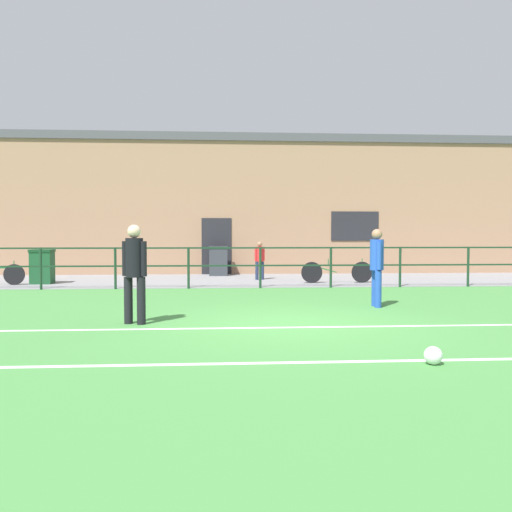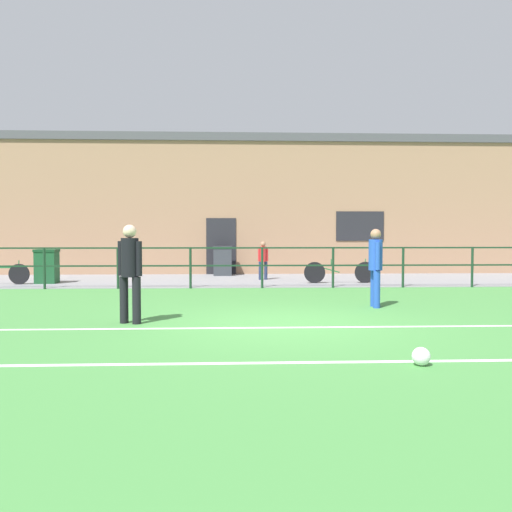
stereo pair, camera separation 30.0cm
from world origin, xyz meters
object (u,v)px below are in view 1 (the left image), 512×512
soccer_ball_match (433,355)px  player_goalkeeper (134,268)px  player_striker (377,263)px  trash_bin_0 (42,266)px  trash_bin_1 (218,261)px  bicycle_parked_1 (337,272)px  spectator_child (260,258)px

soccer_ball_match → player_goalkeeper: bearing=141.7°
player_striker → soccer_ball_match: 5.03m
trash_bin_0 → trash_bin_1: bearing=28.1°
player_striker → bicycle_parked_1: bearing=177.5°
player_goalkeeper → trash_bin_1: player_goalkeeper is taller
soccer_ball_match → trash_bin_1: trash_bin_1 is taller
player_goalkeeper → spectator_child: bearing=-85.4°
spectator_child → trash_bin_1: 2.29m
player_goalkeeper → player_striker: (4.69, 1.81, -0.03)m
soccer_ball_match → spectator_child: size_ratio=0.17×
player_goalkeeper → player_striker: player_goalkeeper is taller
player_striker → soccer_ball_match: player_striker is taller
player_goalkeeper → bicycle_parked_1: 8.65m
player_goalkeeper → bicycle_parked_1: player_goalkeeper is taller
player_striker → trash_bin_1: bearing=-157.5°
player_goalkeeper → trash_bin_0: 8.34m
player_goalkeeper → spectator_child: (2.74, 8.34, -0.22)m
bicycle_parked_1 → player_striker: bearing=-93.5°
trash_bin_1 → bicycle_parked_1: bearing=-41.1°
soccer_ball_match → trash_bin_0: trash_bin_0 is taller
soccer_ball_match → spectator_child: 11.50m
trash_bin_1 → trash_bin_0: bearing=-151.9°
trash_bin_0 → bicycle_parked_1: bearing=-2.2°
spectator_child → trash_bin_1: spectator_child is taller
bicycle_parked_1 → trash_bin_1: 4.80m
trash_bin_0 → trash_bin_1: trash_bin_1 is taller
player_goalkeeper → player_striker: bearing=-136.1°
trash_bin_0 → spectator_child: bearing=8.3°
player_striker → bicycle_parked_1: (0.32, 5.22, -0.56)m
soccer_ball_match → bicycle_parked_1: 10.18m
player_striker → bicycle_parked_1: player_striker is taller
player_goalkeeper → spectator_child: size_ratio=1.34×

